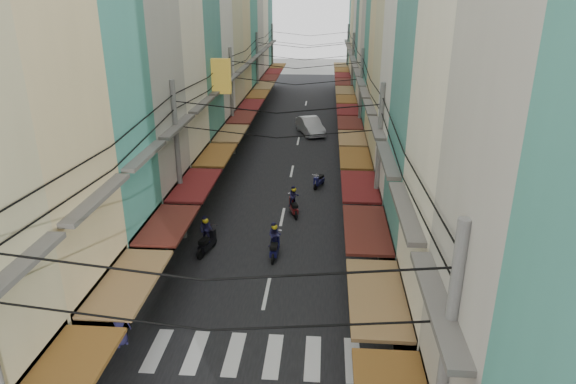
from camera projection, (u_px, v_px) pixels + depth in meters
The scene contains 15 objects.
ground at pixel (271, 270), 23.76m from camera, with size 160.00×160.00×0.00m, color slate.
road at pixel (297, 148), 42.33m from camera, with size 10.00×80.00×0.02m, color black.
sidewalk_left at pixel (219, 146), 42.78m from camera, with size 3.00×80.00×0.06m, color slate.
sidewalk_right at pixel (376, 149), 41.87m from camera, with size 3.00×80.00×0.06m, color slate.
crosswalk at pixel (254, 355), 18.19m from camera, with size 7.55×2.40×0.01m.
building_row_left at pixel (183, 26), 36.12m from camera, with size 7.80×67.67×23.70m.
building_row_right at pixel (410, 33), 35.04m from camera, with size 7.80×68.98×22.59m.
utility_poles at pixel (293, 76), 35.30m from camera, with size 10.20×66.13×8.20m.
white_car at pixel (310, 134), 46.43m from camera, with size 5.32×2.09×1.88m, color #B8B8BC.
bicycle at pixel (436, 276), 23.25m from camera, with size 0.56×1.49×1.03m, color black.
moving_scooters at pixel (264, 225), 27.03m from camera, with size 5.78×11.52×1.93m.
parked_scooters at pixel (355, 320), 19.36m from camera, with size 12.92×13.13×1.00m.
pedestrians at pixel (177, 228), 25.60m from camera, with size 14.06×24.63×2.20m.
market_umbrella at pixel (459, 286), 18.16m from camera, with size 2.49×2.49×2.63m.
traffic_sign at pixel (397, 295), 18.18m from camera, with size 0.10×0.60×2.76m.
Camera 1 is at (2.33, -20.69, 12.04)m, focal length 32.00 mm.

